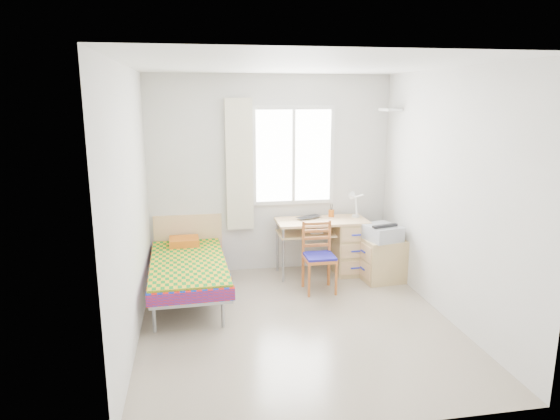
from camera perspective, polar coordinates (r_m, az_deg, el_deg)
The scene contains 17 objects.
floor at distance 5.35m, azimuth 1.97°, elevation -12.79°, with size 3.50×3.50×0.00m, color #BCAD93.
ceiling at distance 4.83m, azimuth 2.22°, elevation 16.23°, with size 3.50×3.50×0.00m, color white.
wall_back at distance 6.63m, azimuth -1.06°, elevation 4.03°, with size 3.20×3.20×0.00m, color silver.
wall_left at distance 4.86m, azimuth -16.69°, elevation 0.26°, with size 3.50×3.50×0.00m, color silver.
wall_right at distance 5.49m, azimuth 18.67°, elevation 1.51°, with size 3.50×3.50×0.00m, color silver.
window at distance 6.62m, azimuth 1.54°, elevation 6.21°, with size 1.10×0.04×1.30m.
curtain at distance 6.48m, azimuth -4.65°, elevation 5.14°, with size 0.35×0.05×1.70m, color #EDE5C4.
floating_shelf at distance 6.61m, azimuth 12.52°, elevation 11.12°, with size 0.20×0.32×0.03m, color white.
bed at distance 5.97m, azimuth -10.45°, elevation -6.17°, with size 0.93×1.88×0.80m.
desk at distance 6.71m, azimuth 7.33°, elevation -3.81°, with size 1.19×0.55×0.74m.
chair at distance 6.07m, azimuth 4.50°, elevation -4.81°, with size 0.37×0.37×0.85m.
cabinet at distance 6.55m, azimuth 11.60°, elevation -5.57°, with size 0.55×0.49×0.55m.
printer at distance 6.42m, azimuth 11.53°, elevation -2.47°, with size 0.49×0.53×0.19m.
laptop at distance 6.56m, azimuth 3.59°, elevation -0.95°, with size 0.35×0.22×0.03m, color black.
pen_cup at distance 6.72m, azimuth 5.87°, elevation -0.38°, with size 0.07×0.07×0.09m, color orange.
task_lamp at distance 6.57m, azimuth 8.53°, elevation 0.99°, with size 0.22×0.31×0.39m.
book at distance 6.53m, azimuth 3.38°, elevation -2.48°, with size 0.17×0.23×0.02m, color gray.
Camera 1 is at (-1.01, -4.72, 2.31)m, focal length 32.00 mm.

